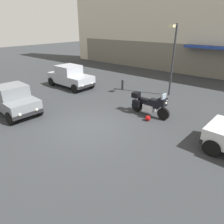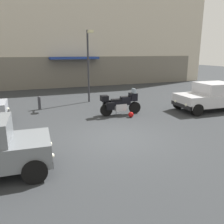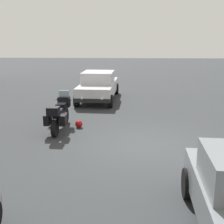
{
  "view_description": "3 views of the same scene",
  "coord_description": "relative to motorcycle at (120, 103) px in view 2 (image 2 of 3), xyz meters",
  "views": [
    {
      "loc": [
        6.27,
        -5.72,
        4.5
      ],
      "look_at": [
        0.7,
        0.96,
        0.68
      ],
      "focal_mm": 32.12,
      "sensor_mm": 36.0,
      "label": 1
    },
    {
      "loc": [
        -3.23,
        -7.78,
        3.24
      ],
      "look_at": [
        0.25,
        1.14,
        0.74
      ],
      "focal_mm": 37.14,
      "sensor_mm": 36.0,
      "label": 2
    },
    {
      "loc": [
        -8.76,
        0.69,
        3.37
      ],
      "look_at": [
        1.25,
        1.17,
        0.78
      ],
      "focal_mm": 46.5,
      "sensor_mm": 36.0,
      "label": 3
    }
  ],
  "objects": [
    {
      "name": "building_facade_rear",
      "position": [
        -1.47,
        11.87,
        5.98
      ],
      "size": [
        31.7,
        3.4,
        13.31
      ],
      "color": "beige",
      "rests_on": "ground"
    },
    {
      "name": "streetlamp_curbside",
      "position": [
        -0.62,
        3.65,
        2.17
      ],
      "size": [
        0.28,
        0.94,
        4.56
      ],
      "color": "#2D2D33",
      "rests_on": "ground"
    },
    {
      "name": "car_sedan_far",
      "position": [
        5.46,
        -0.93,
        0.16
      ],
      "size": [
        4.64,
        2.11,
        1.56
      ],
      "rotation": [
        0.0,
        0.0,
        3.09
      ],
      "color": "silver",
      "rests_on": "ground"
    },
    {
      "name": "bollard_curbside",
      "position": [
        -3.87,
        2.77,
        -0.2
      ],
      "size": [
        0.16,
        0.16,
        0.79
      ],
      "color": "#333338",
      "rests_on": "ground"
    },
    {
      "name": "ground_plane",
      "position": [
        -1.47,
        -3.11,
        -0.62
      ],
      "size": [
        80.0,
        80.0,
        0.0
      ],
      "primitive_type": "plane",
      "color": "#2D3033"
    },
    {
      "name": "motorcycle",
      "position": [
        0.0,
        0.0,
        0.0
      ],
      "size": [
        2.26,
        0.77,
        1.36
      ],
      "rotation": [
        0.0,
        0.0,
        -0.02
      ],
      "color": "black",
      "rests_on": "ground"
    },
    {
      "name": "helmet",
      "position": [
        0.33,
        -0.64,
        -0.48
      ],
      "size": [
        0.28,
        0.28,
        0.28
      ],
      "primitive_type": "sphere",
      "color": "#990C0C",
      "rests_on": "ground"
    }
  ]
}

